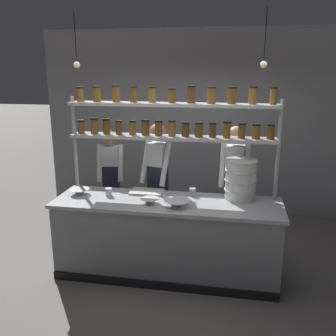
{
  "coord_description": "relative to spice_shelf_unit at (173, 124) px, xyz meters",
  "views": [
    {
      "loc": [
        0.73,
        -3.99,
        2.39
      ],
      "look_at": [
        -0.02,
        0.2,
        1.26
      ],
      "focal_mm": 40.0,
      "sensor_mm": 36.0,
      "label": 1
    }
  ],
  "objects": [
    {
      "name": "back_wall",
      "position": [
        -0.01,
        1.92,
        -0.26
      ],
      "size": [
        5.02,
        0.12,
        3.02
      ],
      "primitive_type": "cube",
      "color": "#939399",
      "rests_on": "ground_plane"
    },
    {
      "name": "chef_right",
      "position": [
        0.74,
        0.28,
        -0.77
      ],
      "size": [
        0.38,
        0.31,
        1.72
      ],
      "rotation": [
        0.0,
        0.0,
        -0.09
      ],
      "color": "black",
      "rests_on": "ground_plane"
    },
    {
      "name": "prep_bowl_center_back",
      "position": [
        -1.1,
        -0.28,
        -0.82
      ],
      "size": [
        0.24,
        0.24,
        0.07
      ],
      "color": "silver",
      "rests_on": "prep_counter"
    },
    {
      "name": "pendant_light_row",
      "position": [
        -0.01,
        -0.33,
        0.69
      ],
      "size": [
        2.05,
        0.07,
        0.57
      ],
      "color": "black"
    },
    {
      "name": "prep_bowl_near_left",
      "position": [
        -0.18,
        -0.44,
        -0.82
      ],
      "size": [
        0.22,
        0.22,
        0.06
      ],
      "color": "silver",
      "rests_on": "prep_counter"
    },
    {
      "name": "serving_cup_by_board",
      "position": [
        0.26,
        -0.08,
        -0.8
      ],
      "size": [
        0.08,
        0.08,
        0.09
      ],
      "color": "#B2B7BC",
      "rests_on": "prep_counter"
    },
    {
      "name": "prep_bowl_center_front",
      "position": [
        0.13,
        -0.49,
        -0.81
      ],
      "size": [
        0.29,
        0.29,
        0.08
      ],
      "color": "white",
      "rests_on": "prep_counter"
    },
    {
      "name": "cutting_board",
      "position": [
        -0.31,
        -0.08,
        -0.84
      ],
      "size": [
        0.4,
        0.26,
        0.02
      ],
      "color": "silver",
      "rests_on": "prep_counter"
    },
    {
      "name": "chef_center",
      "position": [
        -0.23,
        0.22,
        -0.76
      ],
      "size": [
        0.42,
        0.35,
        1.73
      ],
      "rotation": [
        0.0,
        0.0,
        -0.31
      ],
      "color": "black",
      "rests_on": "ground_plane"
    },
    {
      "name": "spice_shelf_unit",
      "position": [
        0.0,
        0.0,
        0.0
      ],
      "size": [
        2.5,
        0.28,
        2.21
      ],
      "color": "#B7BABF",
      "rests_on": "ground_plane"
    },
    {
      "name": "ground_plane",
      "position": [
        -0.01,
        -0.33,
        -1.77
      ],
      "size": [
        40.0,
        40.0,
        0.0
      ],
      "primitive_type": "plane",
      "color": "slate"
    },
    {
      "name": "prep_counter",
      "position": [
        -0.01,
        -0.33,
        -1.31
      ],
      "size": [
        2.62,
        0.76,
        0.92
      ],
      "color": "gray",
      "rests_on": "ground_plane"
    },
    {
      "name": "chef_left",
      "position": [
        -0.96,
        0.5,
        -0.87
      ],
      "size": [
        0.4,
        0.32,
        1.59
      ],
      "rotation": [
        0.0,
        0.0,
        0.2
      ],
      "color": "black",
      "rests_on": "ground_plane"
    },
    {
      "name": "serving_cup_front",
      "position": [
        -0.73,
        -0.26,
        -0.8
      ],
      "size": [
        0.08,
        0.08,
        0.09
      ],
      "color": "silver",
      "rests_on": "prep_counter"
    },
    {
      "name": "container_stack",
      "position": [
        0.82,
        -0.09,
        -0.61
      ],
      "size": [
        0.37,
        0.37,
        0.47
      ],
      "color": "white",
      "rests_on": "prep_counter"
    }
  ]
}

